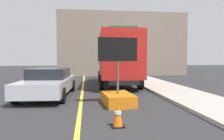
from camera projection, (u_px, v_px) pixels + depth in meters
lane_center_stripe at (78, 126)px, 5.78m from camera, size 0.14×36.00×0.01m
arrow_board_trailer at (118, 93)px, 8.54m from camera, size 1.60×1.89×2.70m
box_truck at (118, 58)px, 14.50m from camera, size 2.83×7.44×3.50m
pickup_car at (49, 82)px, 10.42m from camera, size 2.36×5.18×1.38m
highway_guide_sign at (130, 41)px, 18.96m from camera, size 2.78×0.38×5.00m
far_building_block at (118, 46)px, 27.53m from camera, size 14.33×9.36×7.01m
traffic_cone_mid_lane at (118, 115)px, 5.75m from camera, size 0.36×0.36×0.68m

